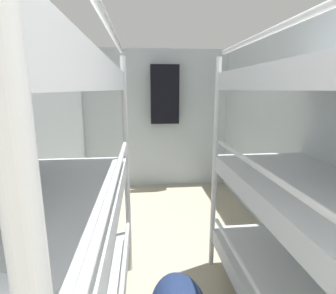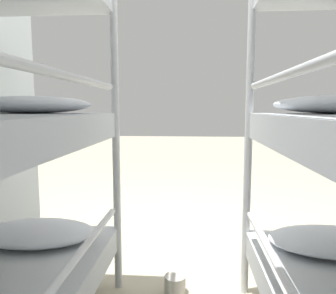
# 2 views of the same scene
# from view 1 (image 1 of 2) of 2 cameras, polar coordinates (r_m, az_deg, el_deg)

# --- Properties ---
(wall_left) EXTENTS (0.06, 4.67, 2.23)m
(wall_left) POSITION_cam_1_polar(r_m,az_deg,el_deg) (2.26, -30.50, -1.98)
(wall_left) COLOR silver
(wall_left) RESTS_ON ground_plane
(wall_right) EXTENTS (0.06, 4.67, 2.23)m
(wall_right) POSITION_cam_1_polar(r_m,az_deg,el_deg) (2.50, 29.52, -0.61)
(wall_right) COLOR silver
(wall_right) RESTS_ON ground_plane
(wall_back) EXTENTS (2.45, 0.06, 2.23)m
(wall_back) POSITION_cam_1_polar(r_m,az_deg,el_deg) (4.32, -2.49, 5.85)
(wall_back) COLOR silver
(wall_back) RESTS_ON ground_plane
(bunk_stack_left_near) EXTENTS (0.81, 1.89, 1.90)m
(bunk_stack_left_near) POSITION_cam_1_polar(r_m,az_deg,el_deg) (1.39, -28.09, -15.11)
(bunk_stack_left_near) COLOR silver
(bunk_stack_left_near) RESTS_ON ground_plane
(hanging_coat) EXTENTS (0.44, 0.12, 0.90)m
(hanging_coat) POSITION_cam_1_polar(r_m,az_deg,el_deg) (4.16, -0.71, 11.34)
(hanging_coat) COLOR black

